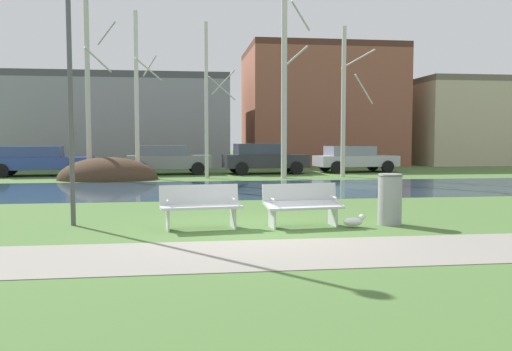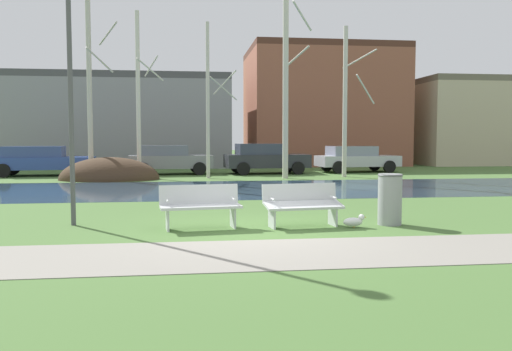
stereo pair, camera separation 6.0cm
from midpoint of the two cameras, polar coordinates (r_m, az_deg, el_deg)
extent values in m
plane|color=#476B33|center=(20.03, -3.55, -1.15)|extent=(120.00, 120.00, 0.00)
cube|color=gray|center=(8.40, 1.90, -8.37)|extent=(60.00, 2.20, 0.01)
cube|color=#2D475B|center=(18.87, -3.31, -1.46)|extent=(80.00, 6.93, 0.01)
ellipsoid|color=#423021|center=(24.10, -15.39, -0.41)|extent=(4.33, 3.05, 1.96)
cube|color=silver|center=(10.56, -5.77, -3.38)|extent=(1.65, 0.67, 0.05)
cube|color=silver|center=(10.80, -6.00, -2.04)|extent=(1.60, 0.27, 0.40)
cube|color=silver|center=(10.57, -9.34, -4.63)|extent=(0.09, 0.43, 0.45)
cube|color=silver|center=(10.76, -2.34, -4.43)|extent=(0.09, 0.43, 0.45)
cylinder|color=silver|center=(10.48, -9.35, -2.69)|extent=(0.07, 0.28, 0.04)
cylinder|color=silver|center=(10.67, -2.30, -2.52)|extent=(0.07, 0.28, 0.04)
cube|color=silver|center=(10.81, 5.32, -3.20)|extent=(1.65, 0.67, 0.14)
cube|color=silver|center=(11.05, 4.84, -1.89)|extent=(1.60, 0.27, 0.40)
cube|color=silver|center=(10.70, 1.88, -4.48)|extent=(0.09, 0.43, 0.45)
cube|color=silver|center=(11.13, 8.40, -4.19)|extent=(0.09, 0.43, 0.45)
cylinder|color=silver|center=(10.62, 1.95, -2.56)|extent=(0.07, 0.28, 0.04)
cylinder|color=silver|center=(11.05, 8.50, -2.34)|extent=(0.07, 0.28, 0.04)
cylinder|color=gray|center=(11.42, 14.34, -2.50)|extent=(0.49, 0.49, 1.07)
torus|color=#545557|center=(11.38, 14.38, 0.02)|extent=(0.52, 0.52, 0.04)
ellipsoid|color=white|center=(10.92, 10.52, -4.93)|extent=(0.40, 0.18, 0.18)
sphere|color=white|center=(10.96, 11.42, -4.43)|extent=(0.13, 0.13, 0.13)
cone|color=gold|center=(10.98, 11.77, -4.42)|extent=(0.07, 0.04, 0.04)
cylinder|color=gold|center=(10.90, 10.67, -5.32)|extent=(0.01, 0.01, 0.10)
cylinder|color=gold|center=(10.97, 10.56, -5.26)|extent=(0.01, 0.01, 0.10)
cylinder|color=#4C4C51|center=(11.62, -19.20, 9.25)|extent=(0.10, 0.10, 5.82)
cylinder|color=#BCB7A8|center=(25.07, -17.42, 9.81)|extent=(0.22, 0.22, 8.82)
cylinder|color=#BCB7A8|center=(25.78, -15.56, 14.49)|extent=(1.05, 1.49, 0.84)
cylinder|color=#BCB7A8|center=(24.50, -16.38, 11.83)|extent=(1.04, 1.02, 0.98)
cylinder|color=beige|center=(24.91, -12.48, 8.45)|extent=(0.20, 0.20, 7.53)
cylinder|color=beige|center=(25.40, -11.13, 11.47)|extent=(0.72, 1.00, 0.87)
cylinder|color=beige|center=(24.37, -11.23, 11.12)|extent=(1.14, 1.11, 0.90)
cylinder|color=beige|center=(24.07, -5.13, 8.01)|extent=(0.16, 0.16, 6.96)
cylinder|color=beige|center=(24.73, -3.33, 9.94)|extent=(1.00, 1.43, 1.02)
cylinder|color=beige|center=(23.46, -3.42, 9.32)|extent=(1.28, 1.25, 0.93)
cylinder|color=beige|center=(24.05, 3.27, 10.58)|extent=(0.26, 0.26, 9.10)
cylinder|color=beige|center=(24.73, 4.58, 12.68)|extent=(0.87, 1.22, 0.80)
cylinder|color=beige|center=(23.99, 5.06, 16.72)|extent=(1.11, 1.08, 1.08)
cylinder|color=beige|center=(25.13, 9.61, 7.78)|extent=(0.21, 0.21, 6.94)
cylinder|color=beige|center=(26.16, 11.12, 12.19)|extent=(1.18, 1.67, 0.74)
cylinder|color=beige|center=(24.69, 11.76, 9.05)|extent=(1.31, 1.27, 1.23)
cube|color=#2D4793|center=(27.46, -21.85, 1.26)|extent=(4.92, 2.25, 0.59)
cube|color=#32457F|center=(27.51, -22.67, 2.39)|extent=(2.80, 1.85, 0.51)
cylinder|color=black|center=(28.18, -18.35, 0.81)|extent=(0.66, 0.27, 0.64)
cylinder|color=black|center=(26.33, -18.79, 0.58)|extent=(0.66, 0.27, 0.64)
cylinder|color=black|center=(28.69, -24.63, 0.70)|extent=(0.66, 0.27, 0.64)
cylinder|color=black|center=(26.88, -25.48, 0.47)|extent=(0.66, 0.27, 0.64)
cube|color=slate|center=(26.80, -9.09, 1.49)|extent=(4.21, 2.04, 0.64)
cube|color=slate|center=(26.77, -9.80, 2.69)|extent=(2.40, 1.69, 0.49)
cylinder|color=black|center=(27.77, -6.40, 0.94)|extent=(0.66, 0.27, 0.64)
cylinder|color=black|center=(26.07, -6.03, 0.74)|extent=(0.66, 0.27, 0.64)
cylinder|color=black|center=(27.64, -11.96, 0.87)|extent=(0.66, 0.27, 0.64)
cylinder|color=black|center=(25.93, -11.95, 0.66)|extent=(0.66, 0.27, 0.64)
cube|color=#282B30|center=(26.96, 1.23, 1.58)|extent=(4.33, 2.16, 0.66)
cube|color=#2F3648|center=(26.86, 0.53, 2.86)|extent=(2.47, 1.79, 0.54)
cylinder|color=black|center=(28.20, 3.54, 1.01)|extent=(0.66, 0.27, 0.64)
cylinder|color=black|center=(26.45, 4.60, 0.80)|extent=(0.66, 0.27, 0.64)
cylinder|color=black|center=(27.59, -2.01, 0.94)|extent=(0.66, 0.27, 0.64)
cylinder|color=black|center=(25.79, -1.30, 0.73)|extent=(0.66, 0.27, 0.64)
cube|color=#B2B5BC|center=(28.74, 10.90, 1.56)|extent=(4.39, 2.15, 0.56)
cube|color=gray|center=(28.59, 10.28, 2.62)|extent=(2.51, 1.78, 0.51)
cylinder|color=black|center=(30.15, 12.68, 1.11)|extent=(0.66, 0.27, 0.64)
cylinder|color=black|center=(28.52, 14.20, 0.93)|extent=(0.66, 0.27, 0.64)
cylinder|color=black|center=(29.08, 7.64, 1.07)|extent=(0.66, 0.27, 0.64)
cylinder|color=black|center=(27.39, 8.92, 0.88)|extent=(0.66, 0.27, 0.64)
cube|color=gray|center=(35.60, -15.82, 5.23)|extent=(15.68, 7.70, 5.29)
cube|color=#48484B|center=(35.78, -15.91, 9.79)|extent=(15.68, 7.70, 0.40)
cube|color=brown|center=(37.19, 7.10, 7.00)|extent=(10.03, 7.81, 7.50)
cube|color=#4E2C21|center=(37.60, 7.15, 13.02)|extent=(10.03, 7.81, 0.40)
cube|color=#BCAD8E|center=(41.41, 25.26, 4.92)|extent=(13.40, 6.60, 5.44)
cube|color=#675F4E|center=(41.58, 25.38, 8.95)|extent=(13.40, 6.60, 0.40)
camera|label=1|loc=(0.03, -89.85, 0.01)|focal=37.21mm
camera|label=2|loc=(0.03, 90.15, -0.01)|focal=37.21mm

